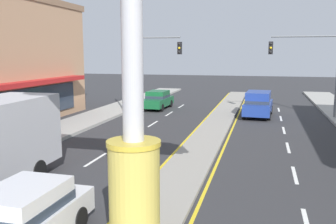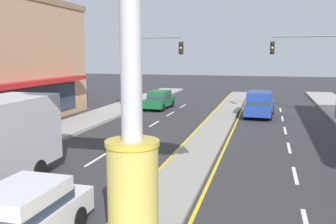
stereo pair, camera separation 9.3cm
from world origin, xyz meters
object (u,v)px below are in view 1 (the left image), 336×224
sedan_near_left_lane (158,100)px  district_sign (133,78)px  suv_far_left_oncoming (258,104)px  sedan_kerb_right (21,218)px  traffic_light_right_side (312,60)px  traffic_light_left_side (144,59)px

sedan_near_left_lane → district_sign: bearing=-75.2°
suv_far_left_oncoming → sedan_kerb_right: 21.65m
traffic_light_right_side → sedan_kerb_right: 23.21m
traffic_light_right_side → sedan_kerb_right: traffic_light_right_side is taller
traffic_light_left_side → sedan_near_left_lane: 4.41m
traffic_light_left_side → sedan_near_left_lane: (0.29, 2.73, -3.46)m
sedan_near_left_lane → suv_far_left_oncoming: size_ratio=0.93×
traffic_light_left_side → traffic_light_right_side: 12.34m
traffic_light_left_side → sedan_near_left_lane: bearing=84.0°
traffic_light_left_side → sedan_near_left_lane: size_ratio=1.43×
district_sign → sedan_near_left_lane: 23.26m
traffic_light_right_side → traffic_light_left_side: bearing=-176.0°
traffic_light_right_side → suv_far_left_oncoming: 4.85m
sedan_near_left_lane → suv_far_left_oncoming: suv_far_left_oncoming is taller
traffic_light_right_side → suv_far_left_oncoming: bearing=-176.9°
sedan_kerb_right → district_sign: bearing=18.0°
traffic_light_right_side → district_sign: bearing=-106.8°
district_sign → sedan_near_left_lane: district_sign is taller
sedan_near_left_lane → sedan_kerb_right: bearing=-81.9°
district_sign → sedan_kerb_right: size_ratio=1.82×
district_sign → sedan_near_left_lane: size_ratio=1.80×
suv_far_left_oncoming → sedan_near_left_lane: bearing=166.3°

